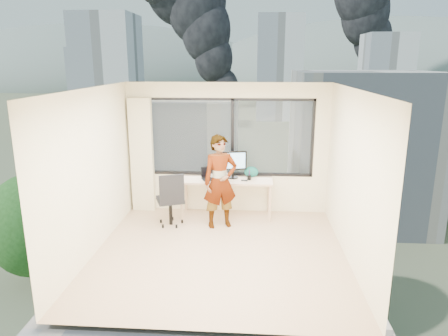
# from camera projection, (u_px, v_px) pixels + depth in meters

# --- Properties ---
(floor) EXTENTS (4.00, 4.00, 0.01)m
(floor) POSITION_uv_depth(u_px,v_px,m) (220.00, 253.00, 6.61)
(floor) COLOR tan
(floor) RESTS_ON ground
(ceiling) EXTENTS (4.00, 4.00, 0.01)m
(ceiling) POSITION_uv_depth(u_px,v_px,m) (219.00, 89.00, 5.95)
(ceiling) COLOR white
(ceiling) RESTS_ON ground
(wall_front) EXTENTS (4.00, 0.01, 2.60)m
(wall_front) POSITION_uv_depth(u_px,v_px,m) (204.00, 225.00, 4.35)
(wall_front) COLOR beige
(wall_front) RESTS_ON ground
(wall_left) EXTENTS (0.01, 4.00, 2.60)m
(wall_left) POSITION_uv_depth(u_px,v_px,m) (92.00, 173.00, 6.42)
(wall_left) COLOR beige
(wall_left) RESTS_ON ground
(wall_right) EXTENTS (0.01, 4.00, 2.60)m
(wall_right) POSITION_uv_depth(u_px,v_px,m) (352.00, 177.00, 6.14)
(wall_right) COLOR beige
(wall_right) RESTS_ON ground
(window_wall) EXTENTS (3.30, 0.16, 1.55)m
(window_wall) POSITION_uv_depth(u_px,v_px,m) (230.00, 137.00, 8.15)
(window_wall) COLOR black
(window_wall) RESTS_ON ground
(curtain) EXTENTS (0.45, 0.14, 2.30)m
(curtain) POSITION_uv_depth(u_px,v_px,m) (142.00, 155.00, 8.25)
(curtain) COLOR beige
(curtain) RESTS_ON floor
(desk) EXTENTS (1.80, 0.60, 0.75)m
(desk) POSITION_uv_depth(u_px,v_px,m) (226.00, 197.00, 8.12)
(desk) COLOR beige
(desk) RESTS_ON floor
(chair) EXTENTS (0.69, 0.69, 1.05)m
(chair) POSITION_uv_depth(u_px,v_px,m) (170.00, 198.00, 7.62)
(chair) COLOR black
(chair) RESTS_ON floor
(person) EXTENTS (0.73, 0.60, 1.72)m
(person) POSITION_uv_depth(u_px,v_px,m) (220.00, 182.00, 7.47)
(person) COLOR #2D2D33
(person) RESTS_ON floor
(monitor) EXTENTS (0.56, 0.23, 0.55)m
(monitor) POSITION_uv_depth(u_px,v_px,m) (233.00, 164.00, 8.05)
(monitor) COLOR black
(monitor) RESTS_ON desk
(game_console) EXTENTS (0.39, 0.34, 0.08)m
(game_console) POSITION_uv_depth(u_px,v_px,m) (218.00, 174.00, 8.24)
(game_console) COLOR white
(game_console) RESTS_ON desk
(laptop) EXTENTS (0.44, 0.45, 0.21)m
(laptop) POSITION_uv_depth(u_px,v_px,m) (211.00, 174.00, 7.99)
(laptop) COLOR black
(laptop) RESTS_ON desk
(cellphone) EXTENTS (0.13, 0.08, 0.01)m
(cellphone) POSITION_uv_depth(u_px,v_px,m) (244.00, 180.00, 7.92)
(cellphone) COLOR black
(cellphone) RESTS_ON desk
(pen_cup) EXTENTS (0.08, 0.08, 0.10)m
(pen_cup) POSITION_uv_depth(u_px,v_px,m) (249.00, 177.00, 7.98)
(pen_cup) COLOR black
(pen_cup) RESTS_ON desk
(handbag) EXTENTS (0.31, 0.21, 0.21)m
(handbag) POSITION_uv_depth(u_px,v_px,m) (251.00, 172.00, 8.15)
(handbag) COLOR #0B4742
(handbag) RESTS_ON desk
(exterior_ground) EXTENTS (400.00, 400.00, 0.04)m
(exterior_ground) POSITION_uv_depth(u_px,v_px,m) (251.00, 118.00, 125.97)
(exterior_ground) COLOR #515B3D
(exterior_ground) RESTS_ON ground
(near_bldg_a) EXTENTS (16.00, 12.00, 14.00)m
(near_bldg_a) POSITION_uv_depth(u_px,v_px,m) (149.00, 173.00, 37.94)
(near_bldg_a) COLOR #F3E7CC
(near_bldg_a) RESTS_ON exterior_ground
(near_bldg_b) EXTENTS (14.00, 13.00, 16.00)m
(near_bldg_b) POSITION_uv_depth(u_px,v_px,m) (360.00, 148.00, 43.99)
(near_bldg_b) COLOR beige
(near_bldg_b) RESTS_ON exterior_ground
(far_tower_a) EXTENTS (14.00, 14.00, 28.00)m
(far_tower_a) POSITION_uv_depth(u_px,v_px,m) (109.00, 74.00, 100.68)
(far_tower_a) COLOR silver
(far_tower_a) RESTS_ON exterior_ground
(far_tower_b) EXTENTS (13.00, 13.00, 30.00)m
(far_tower_b) POSITION_uv_depth(u_px,v_px,m) (279.00, 68.00, 121.64)
(far_tower_b) COLOR silver
(far_tower_b) RESTS_ON exterior_ground
(far_tower_c) EXTENTS (15.00, 15.00, 26.00)m
(far_tower_c) POSITION_uv_depth(u_px,v_px,m) (385.00, 73.00, 138.93)
(far_tower_c) COLOR silver
(far_tower_c) RESTS_ON exterior_ground
(far_tower_d) EXTENTS (16.00, 14.00, 22.00)m
(far_tower_d) POSITION_uv_depth(u_px,v_px,m) (95.00, 77.00, 156.22)
(far_tower_d) COLOR silver
(far_tower_d) RESTS_ON exterior_ground
(hill_a) EXTENTS (288.00, 216.00, 90.00)m
(hill_a) POSITION_uv_depth(u_px,v_px,m) (102.00, 83.00, 327.16)
(hill_a) COLOR slate
(hill_a) RESTS_ON exterior_ground
(hill_b) EXTENTS (300.00, 220.00, 96.00)m
(hill_b) POSITION_uv_depth(u_px,v_px,m) (384.00, 84.00, 312.22)
(hill_b) COLOR slate
(hill_b) RESTS_ON exterior_ground
(tree_a) EXTENTS (7.00, 7.00, 8.00)m
(tree_a) POSITION_uv_depth(u_px,v_px,m) (36.00, 236.00, 31.45)
(tree_a) COLOR #1C4717
(tree_a) RESTS_ON exterior_ground
(tree_b) EXTENTS (7.60, 7.60, 9.00)m
(tree_b) POSITION_uv_depth(u_px,v_px,m) (305.00, 264.00, 26.11)
(tree_b) COLOR #1C4717
(tree_b) RESTS_ON exterior_ground
(tree_c) EXTENTS (8.40, 8.40, 10.00)m
(tree_c) POSITION_uv_depth(u_px,v_px,m) (444.00, 171.00, 45.99)
(tree_c) COLOR #1C4717
(tree_c) RESTS_ON exterior_ground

